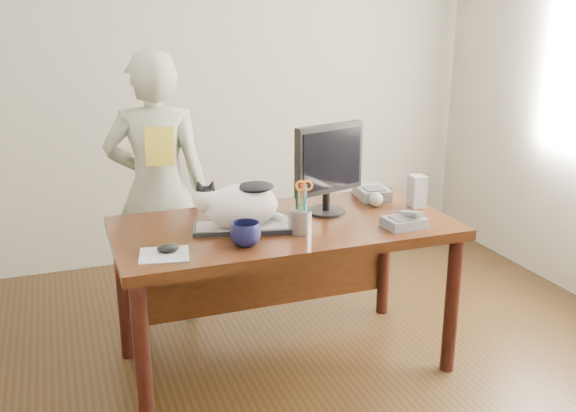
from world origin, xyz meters
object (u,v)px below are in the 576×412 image
Objects in this scene: phone at (405,221)px; baseball at (376,200)px; cat at (239,204)px; calculator at (372,193)px; mouse at (168,248)px; book_stack at (233,203)px; keyboard at (242,228)px; pen_cup at (301,218)px; speaker at (417,191)px; coffee_mug at (246,234)px; desk at (279,247)px; person at (158,191)px; monitor at (329,164)px.

baseball is (0.03, 0.34, 0.01)m from phone.
cat is 1.95× the size of calculator.
book_stack reaches higher than mouse.
keyboard is 2.46× the size of phone.
pen_cup is 0.57m from baseball.
phone is at bearing -126.04° from speaker.
coffee_mug reaches higher than book_stack.
desk is 6.44× the size of pen_cup.
cat is at bearing 82.01° from coffee_mug.
mouse is at bearing -151.92° from calculator.
mouse is at bearing -165.47° from baseball.
person is (-0.48, 0.64, 0.17)m from desk.
desk is 22.04× the size of baseball.
cat is 2.29× the size of phone.
monitor reaches higher than keyboard.
mouse is (-0.37, -0.17, 0.01)m from keyboard.
monitor is 0.29× the size of person.
mouse reaches higher than keyboard.
speaker is (0.71, 0.18, 0.01)m from pen_cup.
coffee_mug is at bearing 175.05° from phone.
monitor is 0.51m from speaker.
keyboard is at bearing 34.83° from mouse.
keyboard is 2.11× the size of calculator.
monitor reaches higher than speaker.
pen_cup is (-0.23, -0.22, -0.19)m from monitor.
phone is at bearing -1.25° from coffee_mug.
keyboard is at bearing -172.96° from speaker.
keyboard is 0.54m from monitor.
keyboard is 0.32m from book_stack.
pen_cup is at bearing -83.78° from desk.
baseball is 1.19m from person.
person reaches higher than keyboard.
calculator is at bearing 32.96° from keyboard.
cat is 0.29m from pen_cup.
monitor is 1.81× the size of pen_cup.
keyboard is at bearing 153.49° from pen_cup.
pen_cup is (0.24, -0.12, 0.06)m from keyboard.
desk is 0.77m from speaker.
keyboard is at bearing -170.58° from baseball.
phone is 1.38m from person.
coffee_mug is 0.59× the size of calculator.
calculator is (0.08, 0.48, 0.00)m from phone.
phone is 0.34m from baseball.
baseball is at bearing -11.70° from monitor.
book_stack reaches higher than baseball.
monitor reaches higher than mouse.
person reaches higher than phone.
coffee_mug is 1.02m from speaker.
person reaches higher than book_stack.
mouse is (-0.59, -0.28, 0.17)m from desk.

